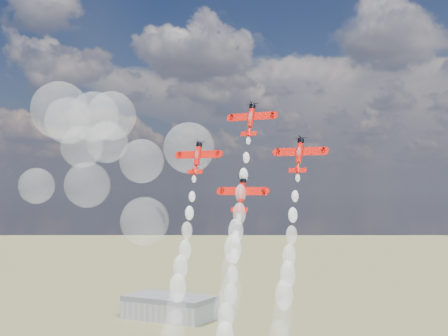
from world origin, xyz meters
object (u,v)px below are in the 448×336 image
at_px(plane_lead, 251,119).
at_px(hangar, 170,307).
at_px(plane_slot, 242,194).
at_px(plane_left, 197,157).
at_px(plane_right, 299,154).

bearing_deg(plane_lead, hangar, 127.84).
distance_m(plane_lead, plane_slot, 18.77).
bearing_deg(plane_left, plane_lead, 10.86).
distance_m(hangar, plane_right, 237.61).
relative_size(hangar, plane_right, 4.27).
height_order(plane_left, plane_slot, plane_left).
bearing_deg(plane_left, plane_slot, -10.86).
distance_m(hangar, plane_left, 222.25).
distance_m(plane_right, plane_slot, 16.37).
height_order(plane_lead, plane_right, plane_lead).
xyz_separation_m(plane_lead, plane_slot, (0.00, -5.14, -18.05)).
height_order(hangar, plane_right, plane_right).
distance_m(hangar, plane_slot, 228.80).
xyz_separation_m(hangar, plane_left, (118.34, -172.15, 75.86)).
relative_size(plane_lead, plane_slot, 1.00).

